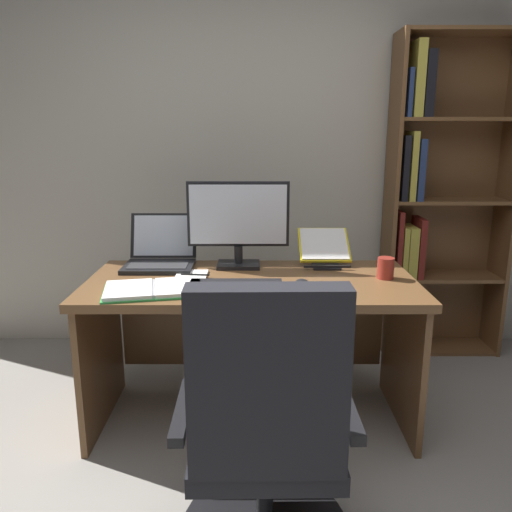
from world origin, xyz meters
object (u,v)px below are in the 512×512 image
object	(u,v)px
bookshelf	(435,203)
coffee_mug	(387,268)
monitor	(240,223)
notepad	(193,276)
laptop	(162,256)
computer_mouse	(304,284)
pen	(197,274)
office_chair	(267,446)
reading_stand_with_book	(326,248)
desk	(253,314)
keyboard	(237,286)
open_binder	(155,289)

from	to	relation	value
bookshelf	coffee_mug	size ratio (longest dim) A/B	19.62
monitor	notepad	size ratio (longest dim) A/B	2.50
laptop	computer_mouse	bearing A→B (deg)	-28.75
monitor	notepad	distance (m)	0.38
computer_mouse	notepad	size ratio (longest dim) A/B	0.50
coffee_mug	bookshelf	bearing A→B (deg)	59.62
bookshelf	coffee_mug	xyz separation A→B (m)	(-0.50, -0.85, -0.20)
computer_mouse	pen	distance (m)	0.53
office_chair	reading_stand_with_book	size ratio (longest dim) A/B	3.58
computer_mouse	coffee_mug	world-z (taller)	coffee_mug
bookshelf	monitor	bearing A→B (deg)	-152.52
computer_mouse	laptop	bearing A→B (deg)	151.25
desk	bookshelf	size ratio (longest dim) A/B	0.78
laptop	bookshelf	bearing A→B (deg)	20.86
bookshelf	computer_mouse	size ratio (longest dim) A/B	19.29
keyboard	reading_stand_with_book	bearing A→B (deg)	44.18
computer_mouse	coffee_mug	size ratio (longest dim) A/B	1.02
bookshelf	open_binder	bearing A→B (deg)	-146.11
reading_stand_with_book	open_binder	distance (m)	0.96
desk	monitor	world-z (taller)	monitor
computer_mouse	pen	bearing A→B (deg)	160.98
open_binder	reading_stand_with_book	bearing A→B (deg)	20.03
bookshelf	office_chair	xyz separation A→B (m)	(-1.09, -1.73, -0.56)
reading_stand_with_book	notepad	distance (m)	0.73
reading_stand_with_book	coffee_mug	bearing A→B (deg)	-47.85
laptop	reading_stand_with_book	size ratio (longest dim) A/B	1.26
office_chair	monitor	bearing A→B (deg)	95.59
coffee_mug	desk	bearing A→B (deg)	175.04
desk	bookshelf	xyz separation A→B (m)	(1.14, 0.80, 0.45)
keyboard	open_binder	xyz separation A→B (m)	(-0.36, -0.05, -0.00)
laptop	keyboard	xyz separation A→B (m)	(0.41, -0.39, -0.04)
office_chair	reading_stand_with_book	distance (m)	1.28
reading_stand_with_book	notepad	bearing A→B (deg)	-158.41
pen	keyboard	bearing A→B (deg)	-40.42
bookshelf	open_binder	world-z (taller)	bookshelf
coffee_mug	keyboard	bearing A→B (deg)	-167.64
office_chair	pen	world-z (taller)	office_chair
notepad	monitor	bearing A→B (deg)	42.25
laptop	keyboard	bearing A→B (deg)	-43.53
bookshelf	coffee_mug	world-z (taller)	bookshelf
office_chair	keyboard	distance (m)	0.81
pen	coffee_mug	bearing A→B (deg)	-1.07
monitor	coffee_mug	world-z (taller)	monitor
laptop	reading_stand_with_book	distance (m)	0.87
desk	keyboard	world-z (taller)	keyboard
desk	notepad	world-z (taller)	notepad
reading_stand_with_book	coffee_mug	xyz separation A→B (m)	(0.26, -0.29, -0.03)
notepad	open_binder	bearing A→B (deg)	-121.61
keyboard	reading_stand_with_book	world-z (taller)	reading_stand_with_book
keyboard	computer_mouse	distance (m)	0.30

